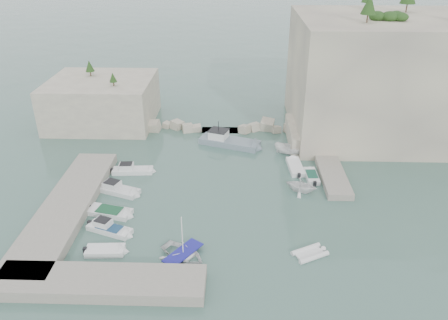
{
  "coord_description": "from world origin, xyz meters",
  "views": [
    {
      "loc": [
        1.47,
        -40.52,
        26.92
      ],
      "look_at": [
        0.0,
        6.0,
        3.0
      ],
      "focal_mm": 35.0,
      "sensor_mm": 36.0,
      "label": 1
    }
  ],
  "objects_px": {
    "tender_east_b": "(311,178)",
    "tender_east_c": "(295,169)",
    "inflatable_dinghy": "(310,255)",
    "motorboat_b": "(118,192)",
    "rowboat": "(183,257)",
    "motorboat_e": "(106,253)",
    "motorboat_c": "(110,214)",
    "motorboat_d": "(110,232)",
    "tender_east_a": "(301,191)",
    "tender_east_d": "(290,155)",
    "work_boat": "(230,145)",
    "motorboat_a": "(133,172)"
  },
  "relations": [
    {
      "from": "motorboat_d",
      "to": "work_boat",
      "type": "xyz_separation_m",
      "value": [
        11.86,
        21.2,
        0.0
      ]
    },
    {
      "from": "motorboat_b",
      "to": "tender_east_a",
      "type": "bearing_deg",
      "value": 23.05
    },
    {
      "from": "motorboat_c",
      "to": "motorboat_d",
      "type": "distance_m",
      "value": 3.27
    },
    {
      "from": "motorboat_d",
      "to": "tender_east_a",
      "type": "distance_m",
      "value": 22.24
    },
    {
      "from": "tender_east_a",
      "to": "tender_east_d",
      "type": "distance_m",
      "value": 9.77
    },
    {
      "from": "motorboat_e",
      "to": "tender_east_d",
      "type": "bearing_deg",
      "value": 44.4
    },
    {
      "from": "motorboat_d",
      "to": "tender_east_b",
      "type": "distance_m",
      "value": 25.22
    },
    {
      "from": "motorboat_b",
      "to": "inflatable_dinghy",
      "type": "height_order",
      "value": "motorboat_b"
    },
    {
      "from": "motorboat_c",
      "to": "motorboat_d",
      "type": "xyz_separation_m",
      "value": [
        0.83,
        -3.16,
        0.0
      ]
    },
    {
      "from": "tender_east_d",
      "to": "tender_east_c",
      "type": "bearing_deg",
      "value": -156.56
    },
    {
      "from": "tender_east_b",
      "to": "tender_east_d",
      "type": "xyz_separation_m",
      "value": [
        -1.98,
        6.51,
        0.0
      ]
    },
    {
      "from": "inflatable_dinghy",
      "to": "tender_east_a",
      "type": "distance_m",
      "value": 11.62
    },
    {
      "from": "tender_east_b",
      "to": "tender_east_c",
      "type": "bearing_deg",
      "value": 33.47
    },
    {
      "from": "inflatable_dinghy",
      "to": "tender_east_a",
      "type": "bearing_deg",
      "value": 59.52
    },
    {
      "from": "tender_east_d",
      "to": "work_boat",
      "type": "distance_m",
      "value": 8.9
    },
    {
      "from": "motorboat_e",
      "to": "work_boat",
      "type": "xyz_separation_m",
      "value": [
        11.37,
        24.55,
        0.0
      ]
    },
    {
      "from": "motorboat_c",
      "to": "rowboat",
      "type": "bearing_deg",
      "value": -24.13
    },
    {
      "from": "tender_east_a",
      "to": "tender_east_d",
      "type": "relative_size",
      "value": 0.81
    },
    {
      "from": "motorboat_a",
      "to": "tender_east_a",
      "type": "relative_size",
      "value": 1.52
    },
    {
      "from": "motorboat_e",
      "to": "inflatable_dinghy",
      "type": "relative_size",
      "value": 1.15
    },
    {
      "from": "motorboat_e",
      "to": "tender_east_c",
      "type": "bearing_deg",
      "value": 38.09
    },
    {
      "from": "tender_east_b",
      "to": "tender_east_a",
      "type": "bearing_deg",
      "value": 149.34
    },
    {
      "from": "tender_east_b",
      "to": "tender_east_c",
      "type": "relative_size",
      "value": 0.81
    },
    {
      "from": "inflatable_dinghy",
      "to": "work_boat",
      "type": "distance_m",
      "value": 25.54
    },
    {
      "from": "rowboat",
      "to": "tender_east_a",
      "type": "xyz_separation_m",
      "value": [
        12.55,
        12.25,
        0.0
      ]
    },
    {
      "from": "inflatable_dinghy",
      "to": "motorboat_b",
      "type": "bearing_deg",
      "value": 125.35
    },
    {
      "from": "tender_east_c",
      "to": "tender_east_b",
      "type": "bearing_deg",
      "value": -148.24
    },
    {
      "from": "rowboat",
      "to": "inflatable_dinghy",
      "type": "height_order",
      "value": "rowboat"
    },
    {
      "from": "motorboat_c",
      "to": "work_boat",
      "type": "xyz_separation_m",
      "value": [
        12.69,
        18.04,
        0.0
      ]
    },
    {
      "from": "motorboat_e",
      "to": "tender_east_b",
      "type": "relative_size",
      "value": 0.94
    },
    {
      "from": "motorboat_e",
      "to": "motorboat_a",
      "type": "bearing_deg",
      "value": 89.82
    },
    {
      "from": "inflatable_dinghy",
      "to": "tender_east_c",
      "type": "xyz_separation_m",
      "value": [
        0.59,
        17.28,
        0.0
      ]
    },
    {
      "from": "tender_east_c",
      "to": "motorboat_b",
      "type": "bearing_deg",
      "value": 102.75
    },
    {
      "from": "work_boat",
      "to": "motorboat_e",
      "type": "bearing_deg",
      "value": -95.15
    },
    {
      "from": "inflatable_dinghy",
      "to": "tender_east_b",
      "type": "bearing_deg",
      "value": 53.5
    },
    {
      "from": "motorboat_e",
      "to": "rowboat",
      "type": "bearing_deg",
      "value": -5.65
    },
    {
      "from": "rowboat",
      "to": "tender_east_a",
      "type": "distance_m",
      "value": 17.54
    },
    {
      "from": "rowboat",
      "to": "tender_east_d",
      "type": "relative_size",
      "value": 1.03
    },
    {
      "from": "motorboat_d",
      "to": "motorboat_c",
      "type": "bearing_deg",
      "value": 125.59
    },
    {
      "from": "motorboat_b",
      "to": "tender_east_b",
      "type": "distance_m",
      "value": 23.66
    },
    {
      "from": "inflatable_dinghy",
      "to": "tender_east_a",
      "type": "xyz_separation_m",
      "value": [
        0.59,
        11.61,
        0.0
      ]
    },
    {
      "from": "rowboat",
      "to": "tender_east_c",
      "type": "xyz_separation_m",
      "value": [
        12.54,
        17.92,
        0.0
      ]
    },
    {
      "from": "rowboat",
      "to": "tender_east_a",
      "type": "bearing_deg",
      "value": -10.77
    },
    {
      "from": "tender_east_a",
      "to": "tender_east_c",
      "type": "bearing_deg",
      "value": 22.47
    },
    {
      "from": "motorboat_b",
      "to": "motorboat_d",
      "type": "xyz_separation_m",
      "value": [
        1.03,
        -7.68,
        0.0
      ]
    },
    {
      "from": "motorboat_c",
      "to": "rowboat",
      "type": "relative_size",
      "value": 1.13
    },
    {
      "from": "motorboat_c",
      "to": "work_boat",
      "type": "relative_size",
      "value": 0.56
    },
    {
      "from": "work_boat",
      "to": "motorboat_b",
      "type": "bearing_deg",
      "value": -113.92
    },
    {
      "from": "work_boat",
      "to": "tender_east_a",
      "type": "bearing_deg",
      "value": -35.84
    },
    {
      "from": "rowboat",
      "to": "inflatable_dinghy",
      "type": "relative_size",
      "value": 1.34
    }
  ]
}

